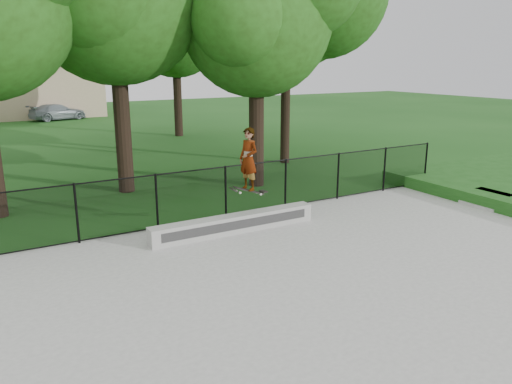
{
  "coord_description": "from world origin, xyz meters",
  "views": [
    {
      "loc": [
        -6.03,
        -6.13,
        4.34
      ],
      "look_at": [
        -0.01,
        4.2,
        1.2
      ],
      "focal_mm": 35.0,
      "sensor_mm": 36.0,
      "label": 1
    }
  ],
  "objects": [
    {
      "name": "car_c",
      "position": [
        0.15,
        34.39,
        0.61
      ],
      "size": [
        4.17,
        2.73,
        1.21
      ],
      "primitive_type": "imported",
      "rotation": [
        0.0,
        0.0,
        1.86
      ],
      "color": "gray",
      "rests_on": "ground"
    },
    {
      "name": "concrete_slab",
      "position": [
        0.0,
        0.0,
        0.03
      ],
      "size": [
        14.0,
        12.0,
        0.06
      ],
      "primitive_type": "cube",
      "color": "#979793",
      "rests_on": "ground"
    },
    {
      "name": "skater_airborne",
      "position": [
        -0.02,
        4.56,
        1.93
      ],
      "size": [
        0.81,
        0.65,
        1.79
      ],
      "color": "black",
      "rests_on": "ground"
    },
    {
      "name": "ground",
      "position": [
        0.0,
        0.0,
        0.0
      ],
      "size": [
        100.0,
        100.0,
        0.0
      ],
      "primitive_type": "plane",
      "color": "#1A4C15",
      "rests_on": "ground"
    },
    {
      "name": "chainlink_fence",
      "position": [
        0.0,
        5.9,
        0.81
      ],
      "size": [
        16.06,
        0.06,
        1.5
      ],
      "color": "black",
      "rests_on": "concrete_slab"
    },
    {
      "name": "concrete_steps",
      "position": [
        7.59,
        3.0,
        0.17
      ],
      "size": [
        1.07,
        1.2,
        0.45
      ],
      "color": "#979793",
      "rests_on": "ground"
    },
    {
      "name": "grind_ledge",
      "position": [
        -0.35,
        4.7,
        0.29
      ],
      "size": [
        4.57,
        0.4,
        0.46
      ],
      "primitive_type": "cube",
      "color": "#ADADA8",
      "rests_on": "concrete_slab"
    },
    {
      "name": "distant_building",
      "position": [
        -2.0,
        38.0,
        2.16
      ],
      "size": [
        12.4,
        6.4,
        4.3
      ],
      "color": "tan",
      "rests_on": "ground"
    }
  ]
}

